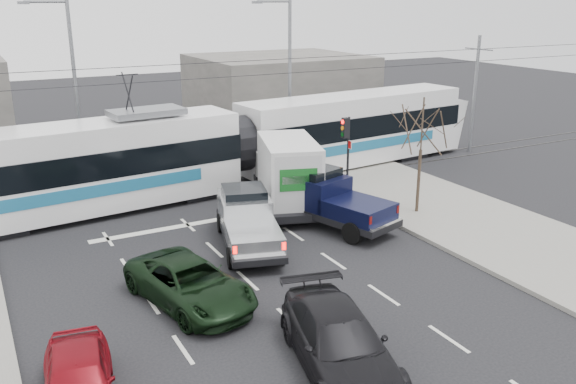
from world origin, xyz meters
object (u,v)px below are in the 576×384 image
street_lamp_near (287,71)px  box_truck (287,173)px  street_lamp_far (71,79)px  silver_pickup (247,219)px  red_car (78,381)px  traffic_signal (346,138)px  green_car (190,283)px  bare_tree (422,129)px  navy_pickup (328,198)px  tram (235,145)px  dark_car (339,342)px

street_lamp_near → box_truck: 9.64m
street_lamp_far → silver_pickup: (3.87, -12.99, -4.10)m
box_truck → red_car: size_ratio=1.70×
street_lamp_far → red_car: street_lamp_far is taller
street_lamp_near → street_lamp_far: bearing=170.1°
traffic_signal → green_car: (-10.39, -7.11, -2.05)m
street_lamp_near → box_truck: street_lamp_near is taller
red_car → bare_tree: bearing=32.1°
box_truck → red_car: (-10.93, -10.26, -0.91)m
traffic_signal → navy_pickup: (-2.97, -3.18, -1.60)m
navy_pickup → silver_pickup: bearing=167.5°
bare_tree → street_lamp_far: (-11.79, 13.50, 1.32)m
street_lamp_near → navy_pickup: bearing=-109.7°
street_lamp_near → traffic_signal: bearing=-96.4°
navy_pickup → green_car: navy_pickup is taller
tram → green_car: bearing=-125.8°
street_lamp_near → navy_pickup: (-3.81, -10.68, -3.97)m
bare_tree → street_lamp_near: size_ratio=0.56×
silver_pickup → navy_pickup: size_ratio=1.01×
street_lamp_near → street_lamp_far: size_ratio=1.00×
red_car → navy_pickup: bearing=42.1°
bare_tree → dark_car: (-9.36, -8.22, -3.03)m
navy_pickup → red_car: (-11.37, -7.49, -0.46)m
dark_car → green_car: bearing=126.3°
tram → green_car: tram is taller
tram → navy_pickup: size_ratio=4.99×
bare_tree → red_car: size_ratio=1.25×
street_lamp_far → traffic_signal: bearing=-41.7°
street_lamp_near → silver_pickup: bearing=-124.8°
green_car → silver_pickup: bearing=32.6°
traffic_signal → navy_pickup: size_ratio=0.62×
street_lamp_near → tram: size_ratio=0.31×
silver_pickup → red_car: silver_pickup is taller
bare_tree → silver_pickup: (-7.92, 0.51, -2.78)m
tram → dark_car: (-4.10, -15.88, -1.33)m
bare_tree → traffic_signal: bearing=105.8°
street_lamp_near → red_car: (-15.19, -18.16, -4.43)m
traffic_signal → silver_pickup: (-6.79, -3.49, -1.73)m
bare_tree → street_lamp_near: 11.58m
box_truck → navy_pickup: box_truck is taller
bare_tree → dark_car: 12.82m
street_lamp_far → dark_car: bearing=-83.6°
bare_tree → traffic_signal: bare_tree is taller
silver_pickup → box_truck: 4.61m
box_truck → dark_car: 12.79m
street_lamp_near → green_car: 18.96m
tram → silver_pickup: size_ratio=4.94×
box_truck → navy_pickup: bearing=-62.8°
traffic_signal → silver_pickup: bearing=-152.8°
silver_pickup → red_car: bearing=-120.1°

